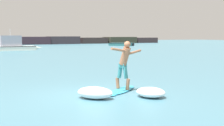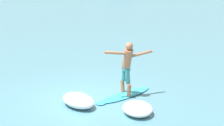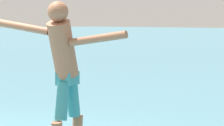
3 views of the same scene
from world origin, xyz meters
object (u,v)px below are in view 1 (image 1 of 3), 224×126
object	(u,v)px
surfboard	(122,90)
small_boat_offshore	(121,44)
surfer	(125,61)
fishing_boat_near_jetty	(10,46)

from	to	relation	value
surfboard	small_boat_offshore	distance (m)	50.46
surfboard	surfer	xyz separation A→B (m)	(0.06, -0.06, 1.13)
surfboard	surfer	world-z (taller)	surfer
surfer	surfboard	bearing A→B (deg)	136.30
surfboard	fishing_boat_near_jetty	world-z (taller)	fishing_boat_near_jetty
surfboard	small_boat_offshore	size ratio (longest dim) A/B	0.43
surfer	small_boat_offshore	world-z (taller)	surfer
small_boat_offshore	surfboard	bearing A→B (deg)	-119.97
surfboard	fishing_boat_near_jetty	bearing A→B (deg)	86.75
small_boat_offshore	fishing_boat_near_jetty	bearing A→B (deg)	-156.89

